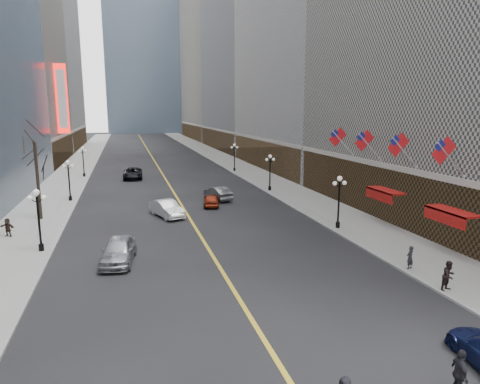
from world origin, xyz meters
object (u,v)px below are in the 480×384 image
streetlamp_east_1 (339,196)px  car_nb_far (133,173)px  streetlamp_west_3 (83,158)px  streetlamp_east_3 (234,154)px  car_nb_near (118,250)px  streetlamp_west_2 (69,176)px  car_sb_mid (211,200)px  ped_ne_corner (410,257)px  streetlamp_east_2 (270,169)px  car_nb_mid (167,209)px  streetlamp_west_1 (38,214)px  car_sb_far (218,193)px

streetlamp_east_1 → car_nb_far: 36.75m
streetlamp_west_3 → streetlamp_east_3: bearing=0.0°
streetlamp_east_1 → car_nb_near: 18.63m
streetlamp_east_3 → streetlamp_west_2: (-23.60, -18.00, 0.00)m
car_sb_mid → ped_ne_corner: size_ratio=2.62×
car_nb_far → ped_ne_corner: ped_ne_corner is taller
streetlamp_east_2 → streetlamp_east_3: (0.00, 18.00, 0.00)m
car_nb_mid → car_sb_mid: size_ratio=1.23×
streetlamp_east_1 → car_nb_far: streetlamp_east_1 is taller
streetlamp_west_1 → streetlamp_west_2: size_ratio=1.00×
streetlamp_west_3 → ped_ne_corner: size_ratio=3.00×
streetlamp_east_1 → car_nb_near: size_ratio=0.90×
car_nb_far → ped_ne_corner: size_ratio=3.91×
streetlamp_east_3 → car_nb_far: bearing=-169.0°
streetlamp_west_1 → car_nb_far: size_ratio=0.77×
streetlamp_west_2 → car_nb_far: size_ratio=0.77×
streetlamp_west_3 → car_nb_far: size_ratio=0.77×
streetlamp_west_2 → car_nb_mid: bearing=-44.7°
car_nb_near → ped_ne_corner: car_nb_near is taller
streetlamp_east_2 → ped_ne_corner: streetlamp_east_2 is taller
car_sb_far → ped_ne_corner: size_ratio=3.09×
ped_ne_corner → car_nb_far: bearing=-89.9°
car_nb_far → car_sb_mid: size_ratio=1.49×
streetlamp_west_2 → car_nb_far: (7.14, 14.79, -2.08)m
streetlamp_west_1 → car_nb_far: bearing=77.7°
car_nb_near → streetlamp_west_2: bearing=112.4°
ped_ne_corner → streetlamp_west_2: bearing=-70.8°
streetlamp_east_1 → streetlamp_east_3: same height
streetlamp_east_2 → car_nb_far: 22.23m
streetlamp_east_2 → streetlamp_west_3: same height
streetlamp_west_3 → car_sb_mid: bearing=-58.6°
streetlamp_east_3 → car_sb_far: streetlamp_east_3 is taller
streetlamp_west_1 → streetlamp_west_3: size_ratio=1.00×
car_nb_near → car_sb_far: bearing=67.8°
streetlamp_east_3 → car_nb_far: streetlamp_east_3 is taller
streetlamp_east_2 → streetlamp_west_1: size_ratio=1.00×
ped_ne_corner → streetlamp_west_1: bearing=-43.8°
streetlamp_east_2 → streetlamp_east_3: size_ratio=1.00×
car_nb_mid → ped_ne_corner: (13.60, -18.28, 0.11)m
car_nb_near → ped_ne_corner: bearing=-11.5°
streetlamp_east_1 → streetlamp_east_2: 18.00m
car_nb_far → car_sb_mid: 22.41m
car_nb_mid → ped_ne_corner: size_ratio=3.21×
streetlamp_east_2 → streetlamp_west_3: 29.68m
streetlamp_west_1 → car_nb_mid: streetlamp_west_1 is taller
streetlamp_west_1 → car_sb_mid: streetlamp_west_1 is taller
streetlamp_east_2 → streetlamp_east_3: 18.00m
streetlamp_east_2 → car_nb_mid: size_ratio=0.93×
car_sb_far → ped_ne_corner: bearing=92.2°
streetlamp_east_1 → streetlamp_west_1: 23.60m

